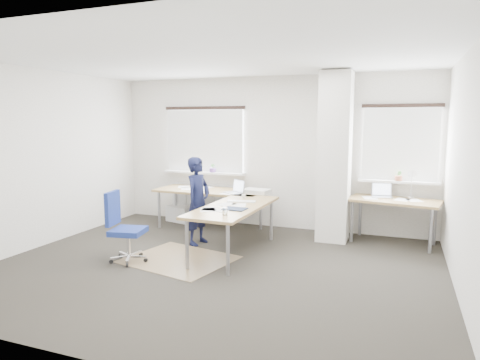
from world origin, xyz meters
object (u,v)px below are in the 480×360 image
at_px(desk_main, 223,199).
at_px(task_chair, 126,242).
at_px(desk_side, 394,202).
at_px(person, 198,201).

height_order(desk_main, task_chair, task_chair).
distance_m(desk_side, person, 3.17).
bearing_deg(task_chair, person, 52.83).
xyz_separation_m(desk_side, task_chair, (-3.52, -2.32, -0.40)).
height_order(desk_main, person, person).
relative_size(desk_main, desk_side, 1.77).
xyz_separation_m(desk_side, person, (-2.96, -1.15, 0.02)).
relative_size(desk_side, task_chair, 1.49).
height_order(desk_side, task_chair, desk_side).
xyz_separation_m(desk_main, desk_side, (2.67, 0.79, -0.01)).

